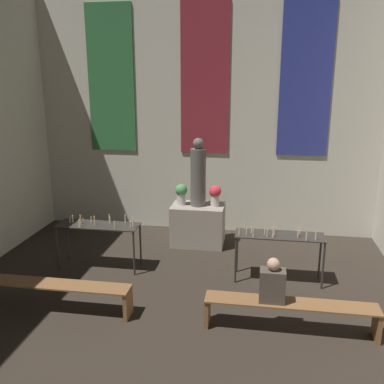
% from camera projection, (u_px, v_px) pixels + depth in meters
% --- Properties ---
extents(wall_back, '(7.97, 0.16, 5.84)m').
position_uv_depth(wall_back, '(205.00, 104.00, 9.63)').
color(wall_back, beige).
rests_on(wall_back, ground_plane).
extents(altar, '(1.12, 0.75, 0.88)m').
position_uv_depth(altar, '(198.00, 225.00, 9.30)').
color(altar, gray).
rests_on(altar, ground_plane).
extents(statue, '(0.33, 0.33, 1.45)m').
position_uv_depth(statue, '(198.00, 175.00, 9.01)').
color(statue, '#5B5651').
rests_on(statue, altar).
extents(flower_vase_left, '(0.26, 0.26, 0.46)m').
position_uv_depth(flower_vase_left, '(181.00, 193.00, 9.17)').
color(flower_vase_left, beige).
rests_on(flower_vase_left, altar).
extents(flower_vase_right, '(0.26, 0.26, 0.46)m').
position_uv_depth(flower_vase_right, '(215.00, 194.00, 9.06)').
color(flower_vase_right, beige).
rests_on(flower_vase_right, altar).
extents(candle_rack_left, '(1.55, 0.49, 1.06)m').
position_uv_depth(candle_rack_left, '(98.00, 229.00, 8.04)').
color(candle_rack_left, '#332D28').
rests_on(candle_rack_left, ground_plane).
extents(candle_rack_right, '(1.55, 0.49, 1.07)m').
position_uv_depth(candle_rack_right, '(279.00, 240.00, 7.52)').
color(candle_rack_right, '#332D28').
rests_on(candle_rack_right, ground_plane).
extents(pew_back_left, '(2.43, 0.36, 0.46)m').
position_uv_depth(pew_back_left, '(54.00, 290.00, 6.63)').
color(pew_back_left, brown).
rests_on(pew_back_left, ground_plane).
extents(pew_back_right, '(2.43, 0.36, 0.46)m').
position_uv_depth(pew_back_right, '(290.00, 309.00, 6.07)').
color(pew_back_right, brown).
rests_on(pew_back_right, ground_plane).
extents(person_seated, '(0.36, 0.24, 0.66)m').
position_uv_depth(person_seated, '(272.00, 283.00, 6.01)').
color(person_seated, '#4C4238').
rests_on(person_seated, pew_back_right).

